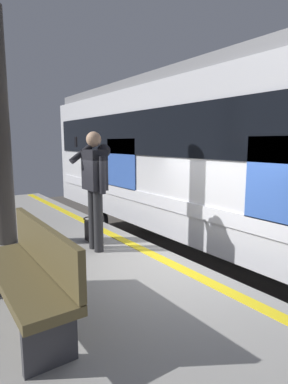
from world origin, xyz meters
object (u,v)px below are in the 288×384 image
Objects in this scene: passenger at (95,181)px; handbag at (93,230)px; train_carriage at (233,154)px; bench at (31,270)px.

handbag is at bearing -18.08° from passenger.
train_carriage is 6.50× the size of passenger.
train_carriage is at bearing -98.26° from handbag.
bench is (-1.39, 4.38, -0.90)m from train_carriage.
bench is (-1.42, 1.35, -0.56)m from passenger.
handbag is 2.36m from bench.
handbag is at bearing 81.74° from train_carriage.
passenger is at bearing -43.55° from bench.
train_carriage is 3.05m from passenger.
train_carriage is at bearing -72.34° from bench.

